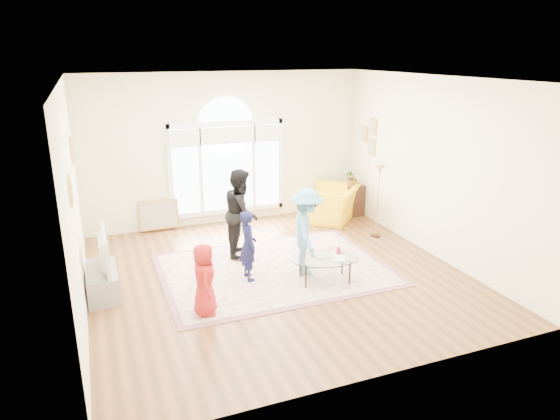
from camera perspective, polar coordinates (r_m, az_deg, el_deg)
name	(u,v)px	position (r m, az deg, el deg)	size (l,w,h in m)	color
ground	(277,275)	(8.46, -0.37, -7.39)	(6.00, 6.00, 0.00)	#53361B
room_shell	(229,152)	(10.56, -5.86, 6.59)	(6.00, 6.00, 6.00)	#F6EBC1
area_rug	(274,270)	(8.62, -0.65, -6.82)	(3.60, 2.60, 0.02)	beige
rug_border	(274,270)	(8.62, -0.65, -6.84)	(3.80, 2.80, 0.01)	#865158
tv_console	(102,282)	(8.19, -19.63, -7.75)	(0.45, 1.00, 0.42)	gray
television	(99,251)	(8.00, -19.94, -4.48)	(0.17, 1.02, 0.59)	black
coffee_table	(325,259)	(8.09, 5.17, -5.59)	(1.24, 0.93, 0.54)	silver
armchair	(332,204)	(11.02, 5.94, 0.70)	(1.17, 1.02, 0.76)	yellow
side_cabinet	(352,199)	(11.54, 8.23, 1.23)	(0.40, 0.50, 0.70)	black
floor_lamp	(379,175)	(9.95, 11.29, 3.97)	(0.24, 0.24, 1.51)	black
plant_pedestal	(351,201)	(11.41, 8.16, 1.04)	(0.20, 0.20, 0.70)	white
potted_plant	(352,177)	(11.26, 8.28, 3.73)	(0.36, 0.31, 0.40)	#33722D
leaning_picture	(160,231)	(10.75, -13.54, -2.30)	(0.80, 0.05, 0.62)	tan
child_red	(204,279)	(7.12, -8.66, -7.84)	(0.51, 0.33, 1.05)	#A71D1C
child_navy	(248,245)	(8.07, -3.68, -4.06)	(0.42, 0.28, 1.16)	#11143B
child_black	(241,212)	(9.00, -4.44, -0.28)	(0.78, 0.60, 1.60)	black
child_blue	(307,231)	(8.24, 3.05, -2.45)	(0.94, 0.54, 1.46)	#5AA1C1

